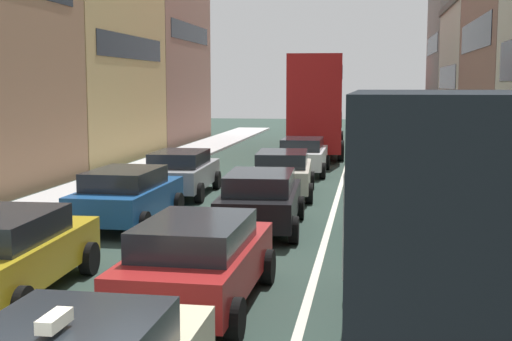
{
  "coord_description": "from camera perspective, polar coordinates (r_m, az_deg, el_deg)",
  "views": [
    {
      "loc": [
        2.67,
        -4.29,
        3.65
      ],
      "look_at": [
        0.0,
        12.0,
        1.6
      ],
      "focal_mm": 48.42,
      "sensor_mm": 36.0,
      "label": 1
    }
  ],
  "objects": [
    {
      "name": "sidewalk_left",
      "position": [
        26.28,
        -11.68,
        -0.9
      ],
      "size": [
        2.6,
        64.0,
        0.14
      ],
      "primitive_type": "cube",
      "color": "#BBBBBB",
      "rests_on": "ground"
    },
    {
      "name": "lane_stripe_left",
      "position": [
        24.94,
        -0.88,
        -1.32
      ],
      "size": [
        0.16,
        60.0,
        0.01
      ],
      "primitive_type": "cube",
      "color": "silver",
      "rests_on": "ground"
    },
    {
      "name": "lane_stripe_right",
      "position": [
        24.58,
        6.94,
        -1.5
      ],
      "size": [
        0.16,
        60.0,
        0.01
      ],
      "primitive_type": "cube",
      "color": "silver",
      "rests_on": "ground"
    },
    {
      "name": "building_row_left",
      "position": [
        30.31,
        -20.07,
        11.16
      ],
      "size": [
        7.2,
        43.9,
        13.25
      ],
      "rotation": [
        0.0,
        0.0,
        1.57
      ],
      "color": "#936B5B",
      "rests_on": "ground"
    },
    {
      "name": "removalist_box_truck",
      "position": [
        9.04,
        15.71,
        -3.88
      ],
      "size": [
        2.71,
        7.71,
        3.58
      ],
      "rotation": [
        0.0,
        0.0,
        1.57
      ],
      "color": "#A51E1E",
      "rests_on": "ground"
    },
    {
      "name": "sedan_centre_lane_second",
      "position": [
        11.47,
        -4.84,
        -7.35
      ],
      "size": [
        2.11,
        4.33,
        1.49
      ],
      "rotation": [
        0.0,
        0.0,
        1.56
      ],
      "color": "#A51E1E",
      "rests_on": "ground"
    },
    {
      "name": "wagon_left_lane_second",
      "position": [
        12.7,
        -19.97,
        -6.33
      ],
      "size": [
        2.22,
        4.38,
        1.49
      ],
      "rotation": [
        0.0,
        0.0,
        1.62
      ],
      "color": "#B29319",
      "rests_on": "ground"
    },
    {
      "name": "hatchback_centre_lane_third",
      "position": [
        17.38,
        0.39,
        -2.37
      ],
      "size": [
        2.24,
        4.39,
        1.49
      ],
      "rotation": [
        0.0,
        0.0,
        1.62
      ],
      "color": "black",
      "rests_on": "ground"
    },
    {
      "name": "sedan_left_lane_third",
      "position": [
        18.35,
        -10.6,
        -1.99
      ],
      "size": [
        2.08,
        4.31,
        1.49
      ],
      "rotation": [
        0.0,
        0.0,
        1.56
      ],
      "color": "#194C8C",
      "rests_on": "ground"
    },
    {
      "name": "coupe_centre_lane_fourth",
      "position": [
        22.76,
        2.2,
        -0.12
      ],
      "size": [
        2.29,
        4.41,
        1.49
      ],
      "rotation": [
        0.0,
        0.0,
        1.64
      ],
      "color": "beige",
      "rests_on": "ground"
    },
    {
      "name": "sedan_left_lane_fourth",
      "position": [
        22.98,
        -6.22,
        -0.09
      ],
      "size": [
        2.18,
        4.36,
        1.49
      ],
      "rotation": [
        0.0,
        0.0,
        1.6
      ],
      "color": "gray",
      "rests_on": "ground"
    },
    {
      "name": "sedan_centre_lane_fifth",
      "position": [
        28.45,
        3.87,
        1.31
      ],
      "size": [
        2.07,
        4.31,
        1.49
      ],
      "rotation": [
        0.0,
        0.0,
        1.57
      ],
      "color": "silver",
      "rests_on": "ground"
    },
    {
      "name": "sedan_right_lane_behind_truck",
      "position": [
        15.87,
        12.27,
        -3.44
      ],
      "size": [
        2.2,
        4.37,
        1.49
      ],
      "rotation": [
        0.0,
        0.0,
        1.61
      ],
      "color": "#19592D",
      "rests_on": "ground"
    },
    {
      "name": "bus_mid_queue_primary",
      "position": [
        36.54,
        5.1,
        5.77
      ],
      "size": [
        3.14,
        10.6,
        5.06
      ],
      "rotation": [
        0.0,
        0.0,
        1.61
      ],
      "color": "#B21919",
      "rests_on": "ground"
    },
    {
      "name": "bus_far_queue_secondary",
      "position": [
        49.54,
        10.09,
        4.79
      ],
      "size": [
        2.91,
        10.54,
        2.9
      ],
      "rotation": [
        0.0,
        0.0,
        1.56
      ],
      "color": "#B21919",
      "rests_on": "ground"
    }
  ]
}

